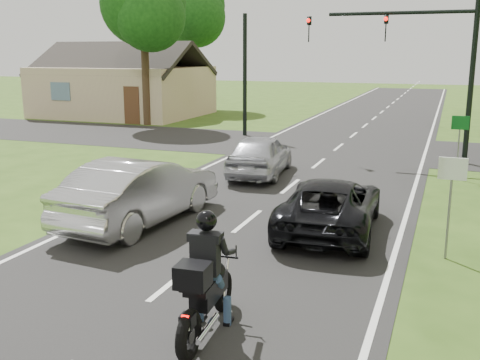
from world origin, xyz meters
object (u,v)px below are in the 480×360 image
object	(u,v)px
silver_suv	(260,155)
sign_green	(460,132)
silver_sedan	(140,191)
dark_suv	(331,205)
sign_white	(451,183)
motorcycle_rider	(205,287)
traffic_signal	(421,53)

from	to	relation	value
silver_suv	sign_green	xyz separation A→B (m)	(6.33, 1.72, 0.87)
silver_sedan	silver_suv	bearing A→B (deg)	-94.21
silver_sedan	silver_suv	size ratio (longest dim) A/B	1.17
dark_suv	silver_suv	distance (m)	6.33
dark_suv	sign_green	bearing A→B (deg)	-115.42
sign_white	sign_green	xyz separation A→B (m)	(0.20, 8.00, 0.00)
motorcycle_rider	traffic_signal	world-z (taller)	traffic_signal
dark_suv	silver_sedan	world-z (taller)	silver_sedan
silver_sedan	silver_suv	distance (m)	6.36
motorcycle_rider	sign_white	distance (m)	5.77
traffic_signal	sign_white	size ratio (longest dim) A/B	3.00
silver_sedan	silver_suv	xyz separation A→B (m)	(1.01, 6.28, -0.10)
dark_suv	traffic_signal	bearing A→B (deg)	-100.59
dark_suv	sign_green	distance (m)	7.59
traffic_signal	sign_white	bearing A→B (deg)	-82.95
silver_suv	sign_green	distance (m)	6.62
sign_green	silver_suv	bearing A→B (deg)	-164.77
sign_green	dark_suv	bearing A→B (deg)	-111.97
motorcycle_rider	traffic_signal	bearing A→B (deg)	78.38
motorcycle_rider	silver_suv	size ratio (longest dim) A/B	0.54
motorcycle_rider	traffic_signal	distance (m)	16.13
motorcycle_rider	dark_suv	world-z (taller)	motorcycle_rider
motorcycle_rider	sign_white	bearing A→B (deg)	49.87
dark_suv	sign_green	xyz separation A→B (m)	(2.82, 6.98, 0.96)
motorcycle_rider	sign_green	world-z (taller)	sign_green
silver_suv	motorcycle_rider	bearing A→B (deg)	98.64
silver_sedan	traffic_signal	size ratio (longest dim) A/B	0.77
dark_suv	traffic_signal	size ratio (longest dim) A/B	0.71
sign_green	motorcycle_rider	bearing A→B (deg)	-105.60
motorcycle_rider	sign_white	xyz separation A→B (m)	(3.33, 4.64, 0.83)
motorcycle_rider	sign_green	distance (m)	13.14
silver_suv	sign_white	bearing A→B (deg)	128.55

